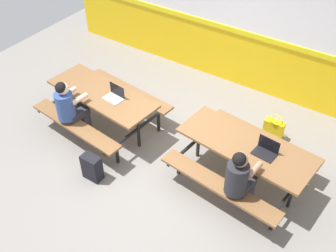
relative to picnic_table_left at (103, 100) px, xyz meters
The scene contains 10 objects.
ground_plane 1.41m from the picnic_table_left, ahead, with size 10.00×10.00×0.02m, color gray.
accent_backdrop 2.95m from the picnic_table_left, 63.44° to the left, with size 8.00×0.14×2.60m.
picnic_table_left is the anchor object (origin of this frame).
picnic_table_right 2.58m from the picnic_table_left, ahead, with size 2.07×1.74×0.74m.
student_nearer 0.60m from the picnic_table_left, 113.14° to the right, with size 0.39×0.54×1.21m.
student_further 2.79m from the picnic_table_left, ahead, with size 0.39×0.54×1.21m.
laptop_silver 0.35m from the picnic_table_left, ahead, with size 0.34×0.25×0.22m.
laptop_dark 2.89m from the picnic_table_left, ahead, with size 0.34×0.25×0.22m.
backpack_dark 1.28m from the picnic_table_left, 58.47° to the right, with size 0.30×0.22×0.44m.
tote_bag_bright 2.97m from the picnic_table_left, 27.72° to the left, with size 0.34×0.21×0.43m.
Camera 1 is at (2.66, -3.93, 4.70)m, focal length 42.70 mm.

